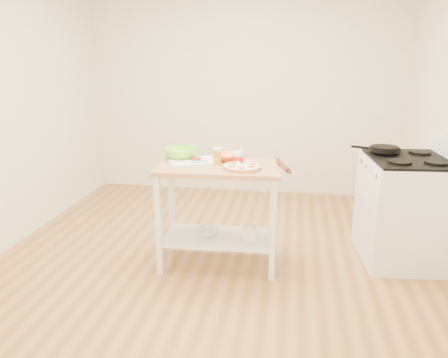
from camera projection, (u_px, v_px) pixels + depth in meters
name	position (u px, v px, depth m)	size (l,w,h in m)	color
room_shell	(212.00, 113.00, 3.46)	(4.04, 4.54, 2.74)	#A9773E
prep_island	(219.00, 195.00, 3.72)	(1.05, 0.60, 0.90)	tan
gas_stove	(404.00, 209.00, 3.87)	(0.75, 0.86, 1.11)	white
skillet	(384.00, 149.00, 3.92)	(0.42, 0.27, 0.03)	black
pizza	(242.00, 167.00, 3.56)	(0.32, 0.32, 0.05)	tan
cutting_board	(192.00, 161.00, 3.78)	(0.49, 0.44, 0.04)	white
spatula	(199.00, 162.00, 3.72)	(0.14, 0.10, 0.01)	#48B89F
knife	(179.00, 155.00, 3.94)	(0.27, 0.04, 0.01)	silver
orange_bowl	(227.00, 157.00, 3.82)	(0.24, 0.24, 0.06)	orange
green_bowl	(181.00, 153.00, 3.89)	(0.29, 0.29, 0.09)	#7CE730
beer_pint	(217.00, 156.00, 3.67)	(0.07, 0.07, 0.14)	gold
yogurt_tub	(238.00, 158.00, 3.67)	(0.09, 0.09, 0.20)	white
rolling_pin	(283.00, 166.00, 3.57)	(0.04, 0.04, 0.36)	#5A2614
shelf_glass_bowl	(207.00, 232.00, 3.84)	(0.20, 0.20, 0.06)	silver
shelf_bin	(250.00, 233.00, 3.77)	(0.11, 0.11, 0.11)	white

